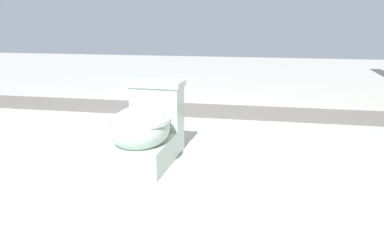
# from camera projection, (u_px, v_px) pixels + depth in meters

# --- Properties ---
(ground_plane) EXTENTS (14.00, 14.00, 0.00)m
(ground_plane) POSITION_uv_depth(u_px,v_px,m) (155.00, 155.00, 2.58)
(ground_plane) COLOR #A8A59E
(gravel_strip) EXTENTS (0.56, 8.00, 0.01)m
(gravel_strip) POSITION_uv_depth(u_px,v_px,m) (240.00, 112.00, 3.76)
(gravel_strip) COLOR #605B56
(gravel_strip) RESTS_ON ground
(toilet) EXTENTS (0.65, 0.41, 0.52)m
(toilet) POSITION_uv_depth(u_px,v_px,m) (146.00, 130.00, 2.41)
(toilet) COLOR #B2C6B7
(toilet) RESTS_ON ground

